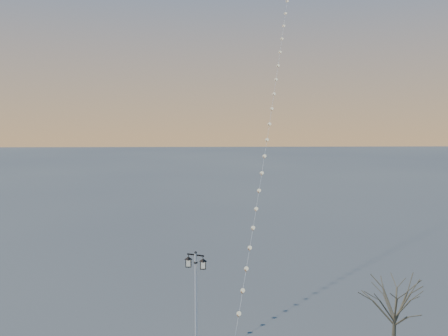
{
  "coord_description": "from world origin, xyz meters",
  "views": [
    {
      "loc": [
        -0.3,
        -23.1,
        12.24
      ],
      "look_at": [
        0.51,
        4.95,
        8.97
      ],
      "focal_mm": 37.5,
      "sensor_mm": 36.0,
      "label": 1
    }
  ],
  "objects": [
    {
      "name": "street_lamp",
      "position": [
        -1.09,
        0.58,
        2.83
      ],
      "size": [
        1.22,
        0.8,
        5.11
      ],
      "rotation": [
        0.0,
        0.0,
        -0.43
      ],
      "color": "black",
      "rests_on": "ground"
    },
    {
      "name": "bare_tree",
      "position": [
        8.87,
        -1.05,
        2.85
      ],
      "size": [
        2.48,
        2.48,
        4.11
      ],
      "rotation": [
        0.0,
        0.0,
        0.43
      ],
      "color": "#48402F",
      "rests_on": "ground"
    },
    {
      "name": "kite_train",
      "position": [
        5.34,
        15.26,
        18.6
      ],
      "size": [
        9.32,
        29.32,
        37.47
      ],
      "rotation": [
        0.0,
        0.0,
        0.35
      ],
      "color": "black",
      "rests_on": "ground"
    }
  ]
}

